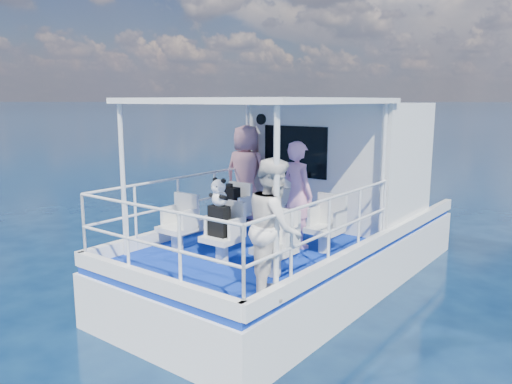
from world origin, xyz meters
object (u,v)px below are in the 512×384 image
passenger_port_fwd (246,174)px  panda (219,192)px  backpack_center (219,221)px  passenger_stbd_aft (274,227)px

passenger_port_fwd → panda: size_ratio=4.63×
passenger_port_fwd → panda: passenger_port_fwd is taller
backpack_center → panda: 0.41m
backpack_center → panda: (0.01, -0.00, 0.41)m
passenger_port_fwd → backpack_center: bearing=110.6°
passenger_port_fwd → passenger_stbd_aft: 3.61m
passenger_port_fwd → backpack_center: size_ratio=4.17×
backpack_center → panda: panda is taller
passenger_port_fwd → panda: (1.24, -2.14, 0.11)m
passenger_stbd_aft → panda: bearing=33.4°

